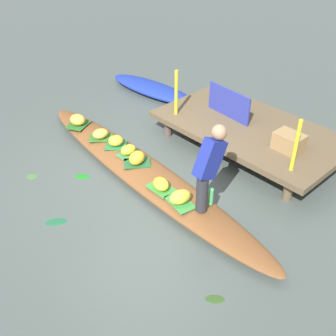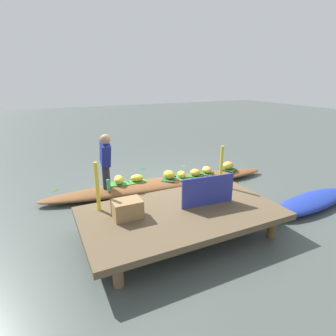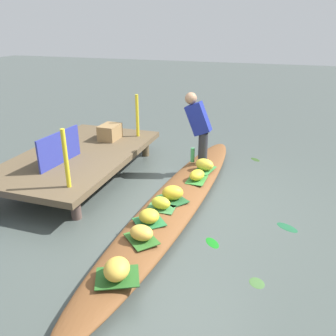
# 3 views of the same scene
# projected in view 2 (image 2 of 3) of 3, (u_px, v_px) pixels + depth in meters

# --- Properties ---
(canal_water) EXTENTS (40.00, 40.00, 0.00)m
(canal_water) POSITION_uv_depth(u_px,v_px,m) (164.00, 188.00, 6.47)
(canal_water) COLOR #434C48
(canal_water) RESTS_ON ground
(dock_platform) EXTENTS (3.20, 1.80, 0.43)m
(dock_platform) POSITION_uv_depth(u_px,v_px,m) (181.00, 214.00, 4.47)
(dock_platform) COLOR brown
(dock_platform) RESTS_ON ground
(vendor_boat) EXTENTS (5.54, 1.08, 0.21)m
(vendor_boat) POSITION_uv_depth(u_px,v_px,m) (164.00, 184.00, 6.44)
(vendor_boat) COLOR brown
(vendor_boat) RESTS_ON ground
(moored_boat) EXTENTS (2.32, 0.86, 0.22)m
(moored_boat) POSITION_uv_depth(u_px,v_px,m) (311.00, 202.00, 5.49)
(moored_boat) COLOR navy
(moored_boat) RESTS_ON ground
(leaf_mat_0) EXTENTS (0.47, 0.52, 0.01)m
(leaf_mat_0) POSITION_uv_depth(u_px,v_px,m) (228.00, 169.00, 7.14)
(leaf_mat_0) COLOR #255B21
(leaf_mat_0) RESTS_ON vendor_boat
(banana_bunch_0) EXTENTS (0.34, 0.31, 0.20)m
(banana_bunch_0) POSITION_uv_depth(u_px,v_px,m) (228.00, 165.00, 7.11)
(banana_bunch_0) COLOR gold
(banana_bunch_0) RESTS_ON vendor_boat
(leaf_mat_1) EXTENTS (0.47, 0.48, 0.01)m
(leaf_mat_1) POSITION_uv_depth(u_px,v_px,m) (207.00, 173.00, 6.85)
(leaf_mat_1) COLOR #2E6424
(leaf_mat_1) RESTS_ON vendor_boat
(banana_bunch_1) EXTENTS (0.26, 0.31, 0.17)m
(banana_bunch_1) POSITION_uv_depth(u_px,v_px,m) (207.00, 170.00, 6.82)
(banana_bunch_1) COLOR gold
(banana_bunch_1) RESTS_ON vendor_boat
(leaf_mat_2) EXTENTS (0.49, 0.35, 0.01)m
(leaf_mat_2) POSITION_uv_depth(u_px,v_px,m) (119.00, 184.00, 6.15)
(leaf_mat_2) COLOR #358238
(leaf_mat_2) RESTS_ON vendor_boat
(banana_bunch_2) EXTENTS (0.28, 0.36, 0.19)m
(banana_bunch_2) POSITION_uv_depth(u_px,v_px,m) (119.00, 180.00, 6.11)
(banana_bunch_2) COLOR yellow
(banana_bunch_2) RESTS_ON vendor_boat
(leaf_mat_3) EXTENTS (0.25, 0.37, 0.01)m
(leaf_mat_3) POSITION_uv_depth(u_px,v_px,m) (181.00, 178.00, 6.53)
(leaf_mat_3) COLOR #3B763E
(leaf_mat_3) RESTS_ON vendor_boat
(banana_bunch_3) EXTENTS (0.21, 0.28, 0.16)m
(banana_bunch_3) POSITION_uv_depth(u_px,v_px,m) (182.00, 174.00, 6.50)
(banana_bunch_3) COLOR yellow
(banana_bunch_3) RESTS_ON vendor_boat
(leaf_mat_4) EXTENTS (0.48, 0.48, 0.01)m
(leaf_mat_4) POSITION_uv_depth(u_px,v_px,m) (195.00, 176.00, 6.66)
(leaf_mat_4) COLOR #256B36
(leaf_mat_4) RESTS_ON vendor_boat
(banana_bunch_4) EXTENTS (0.28, 0.29, 0.17)m
(banana_bunch_4) POSITION_uv_depth(u_px,v_px,m) (195.00, 172.00, 6.63)
(banana_bunch_4) COLOR gold
(banana_bunch_4) RESTS_ON vendor_boat
(leaf_mat_5) EXTENTS (0.48, 0.51, 0.01)m
(leaf_mat_5) POSITION_uv_depth(u_px,v_px,m) (169.00, 179.00, 6.46)
(leaf_mat_5) COLOR #21562B
(leaf_mat_5) RESTS_ON vendor_boat
(banana_bunch_5) EXTENTS (0.30, 0.35, 0.20)m
(banana_bunch_5) POSITION_uv_depth(u_px,v_px,m) (169.00, 175.00, 6.43)
(banana_bunch_5) COLOR gold
(banana_bunch_5) RESTS_ON vendor_boat
(leaf_mat_6) EXTENTS (0.41, 0.28, 0.01)m
(leaf_mat_6) POSITION_uv_depth(u_px,v_px,m) (137.00, 181.00, 6.30)
(leaf_mat_6) COLOR #377F32
(leaf_mat_6) RESTS_ON vendor_boat
(banana_bunch_6) EXTENTS (0.34, 0.29, 0.16)m
(banana_bunch_6) POSITION_uv_depth(u_px,v_px,m) (137.00, 178.00, 6.27)
(banana_bunch_6) COLOR gold
(banana_bunch_6) RESTS_ON vendor_boat
(vendor_person) EXTENTS (0.21, 0.48, 1.22)m
(vendor_person) POSITION_uv_depth(u_px,v_px,m) (106.00, 158.00, 5.63)
(vendor_person) COLOR #28282D
(vendor_person) RESTS_ON vendor_boat
(water_bottle) EXTENTS (0.07, 0.07, 0.25)m
(water_bottle) POSITION_uv_depth(u_px,v_px,m) (108.00, 185.00, 5.74)
(water_bottle) COLOR #47AC60
(water_bottle) RESTS_ON vendor_boat
(market_banner) EXTENTS (0.95, 0.11, 0.51)m
(market_banner) POSITION_uv_depth(u_px,v_px,m) (208.00, 191.00, 4.58)
(market_banner) COLOR navy
(market_banner) RESTS_ON dock_platform
(railing_post_west) EXTENTS (0.06, 0.06, 0.82)m
(railing_post_west) POSITION_uv_depth(u_px,v_px,m) (221.00, 166.00, 5.33)
(railing_post_west) COLOR gold
(railing_post_west) RESTS_ON dock_platform
(railing_post_east) EXTENTS (0.06, 0.06, 0.82)m
(railing_post_east) POSITION_uv_depth(u_px,v_px,m) (97.00, 187.00, 4.34)
(railing_post_east) COLOR gold
(railing_post_east) RESTS_ON dock_platform
(produce_crate) EXTENTS (0.44, 0.33, 0.28)m
(produce_crate) POSITION_uv_depth(u_px,v_px,m) (127.00, 209.00, 4.20)
(produce_crate) COLOR olive
(produce_crate) RESTS_ON dock_platform
(drifting_plant_0) EXTENTS (0.25, 0.24, 0.01)m
(drifting_plant_0) POSITION_uv_depth(u_px,v_px,m) (55.00, 191.00, 6.30)
(drifting_plant_0) COLOR #2B491D
(drifting_plant_0) RESTS_ON ground
(drifting_plant_1) EXTENTS (0.23, 0.23, 0.01)m
(drifting_plant_1) POSITION_uv_depth(u_px,v_px,m) (184.00, 166.00, 8.07)
(drifting_plant_1) COLOR #3E6631
(drifting_plant_1) RESTS_ON ground
(drifting_plant_2) EXTENTS (0.27, 0.26, 0.01)m
(drifting_plant_2) POSITION_uv_depth(u_px,v_px,m) (176.00, 175.00, 7.34)
(drifting_plant_2) COLOR #157619
(drifting_plant_2) RESTS_ON ground
(drifting_plant_3) EXTENTS (0.29, 0.33, 0.01)m
(drifting_plant_3) POSITION_uv_depth(u_px,v_px,m) (142.00, 169.00, 7.81)
(drifting_plant_3) COLOR #1C5734
(drifting_plant_3) RESTS_ON ground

